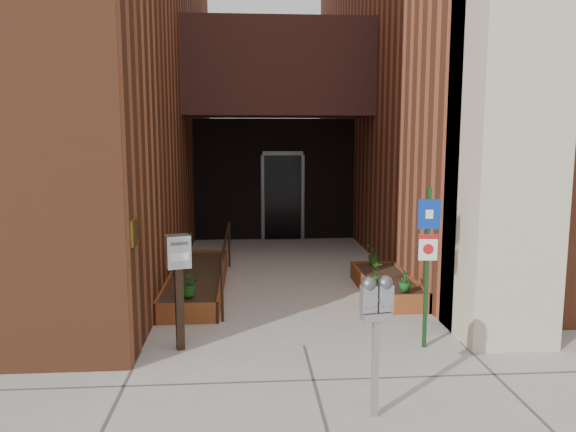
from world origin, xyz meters
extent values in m
plane|color=#9E9991|center=(0.00, 0.00, 0.00)|extent=(80.00, 80.00, 0.00)
cube|color=brown|center=(-6.00, 6.70, 5.00)|extent=(8.00, 14.60, 10.00)
cube|color=brown|center=(6.00, 7.15, 5.00)|extent=(8.00, 13.70, 10.00)
cube|color=beige|center=(2.55, 0.20, 2.20)|extent=(1.10, 1.20, 4.40)
cube|color=black|center=(0.00, 6.00, 4.00)|extent=(4.20, 2.00, 2.00)
cube|color=black|center=(0.00, 7.40, 1.50)|extent=(4.00, 0.30, 3.00)
cube|color=black|center=(0.20, 7.22, 1.05)|extent=(0.90, 0.06, 2.10)
cube|color=#B79338|center=(-1.99, -0.20, 1.50)|extent=(0.04, 0.30, 0.30)
cube|color=brown|center=(-1.55, 0.92, 0.15)|extent=(0.90, 0.04, 0.30)
cube|color=brown|center=(-1.55, 4.48, 0.15)|extent=(0.90, 0.04, 0.30)
cube|color=brown|center=(-1.98, 2.70, 0.15)|extent=(0.04, 3.60, 0.30)
cube|color=brown|center=(-1.12, 2.70, 0.15)|extent=(0.04, 3.60, 0.30)
cube|color=black|center=(-1.55, 2.70, 0.13)|extent=(0.82, 3.52, 0.26)
cube|color=brown|center=(1.60, 1.12, 0.15)|extent=(0.80, 0.04, 0.30)
cube|color=brown|center=(1.60, 3.28, 0.15)|extent=(0.80, 0.04, 0.30)
cube|color=brown|center=(1.22, 2.20, 0.15)|extent=(0.04, 2.20, 0.30)
cube|color=brown|center=(1.98, 2.20, 0.15)|extent=(0.04, 2.20, 0.30)
cube|color=black|center=(1.60, 2.20, 0.13)|extent=(0.72, 2.12, 0.26)
cylinder|color=black|center=(-1.05, 1.00, 0.45)|extent=(0.04, 0.04, 0.90)
cylinder|color=black|center=(-1.05, 4.30, 0.45)|extent=(0.04, 0.04, 0.90)
cylinder|color=black|center=(-1.05, 2.65, 0.88)|extent=(0.04, 3.30, 0.04)
cube|color=#969698|center=(0.48, -1.80, 0.47)|extent=(0.06, 0.06, 0.93)
cube|color=#969698|center=(0.48, -1.80, 0.97)|extent=(0.29, 0.16, 0.07)
cube|color=#969698|center=(0.40, -1.81, 1.14)|extent=(0.15, 0.12, 0.24)
sphere|color=#59595B|center=(0.40, -1.81, 1.28)|extent=(0.14, 0.14, 0.14)
cube|color=white|center=(0.41, -1.86, 1.16)|extent=(0.08, 0.02, 0.05)
cube|color=#B21414|center=(0.41, -1.86, 1.08)|extent=(0.08, 0.02, 0.03)
cube|color=#969698|center=(0.56, -1.79, 1.14)|extent=(0.15, 0.12, 0.24)
sphere|color=#59595B|center=(0.56, -1.79, 1.28)|extent=(0.14, 0.14, 0.14)
cube|color=white|center=(0.56, -1.84, 1.16)|extent=(0.08, 0.02, 0.05)
cube|color=#B21414|center=(0.56, -1.84, 1.08)|extent=(0.08, 0.02, 0.03)
cube|color=#143816|center=(1.48, -0.14, 0.99)|extent=(0.05, 0.05, 1.99)
cube|color=navy|center=(1.48, -0.17, 1.67)|extent=(0.27, 0.04, 0.36)
cube|color=white|center=(1.48, -0.17, 1.67)|extent=(0.09, 0.02, 0.11)
cube|color=white|center=(1.48, -0.17, 1.26)|extent=(0.23, 0.04, 0.32)
cube|color=#B21414|center=(1.48, -0.17, 1.39)|extent=(0.23, 0.03, 0.05)
cylinder|color=#B21414|center=(1.48, -0.18, 1.25)|extent=(0.13, 0.02, 0.13)
cube|color=black|center=(-1.52, 0.01, 0.52)|extent=(0.12, 0.12, 1.04)
cube|color=#B6B6B8|center=(-1.52, 0.01, 1.22)|extent=(0.33, 0.28, 0.40)
cube|color=#59595B|center=(-1.49, -0.10, 1.34)|extent=(0.20, 0.07, 0.04)
cube|color=white|center=(-1.49, -0.10, 1.18)|extent=(0.22, 0.08, 0.09)
imported|color=#1E601B|center=(-1.54, 1.30, 0.49)|extent=(0.40, 0.40, 0.38)
imported|color=#27621C|center=(-1.85, 2.75, 0.48)|extent=(0.27, 0.27, 0.35)
imported|color=#185518|center=(-1.85, 2.86, 0.48)|extent=(0.25, 0.25, 0.35)
imported|color=#285B1A|center=(-1.85, 4.30, 0.50)|extent=(0.29, 0.29, 0.40)
imported|color=#18551C|center=(1.64, 1.30, 0.47)|extent=(0.23, 0.23, 0.33)
imported|color=#215117|center=(1.35, 1.84, 0.47)|extent=(0.21, 0.21, 0.34)
imported|color=#295C1A|center=(1.58, 3.10, 0.47)|extent=(0.43, 0.43, 0.34)
camera|label=1|loc=(-0.69, -6.66, 2.61)|focal=35.00mm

